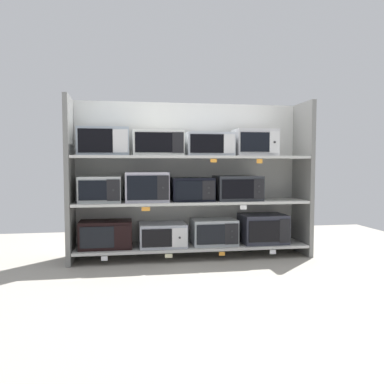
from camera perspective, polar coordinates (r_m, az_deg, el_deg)
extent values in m
cube|color=gray|center=(3.72, 2.62, -12.86)|extent=(6.62, 6.00, 0.02)
cube|color=#B2B2AD|center=(4.82, -0.55, 1.93)|extent=(2.82, 0.04, 1.79)
cube|color=slate|center=(4.52, -17.02, 1.62)|extent=(0.05, 0.52, 1.79)
cube|color=slate|center=(4.95, 15.51, 1.83)|extent=(0.05, 0.52, 1.79)
cube|color=beige|center=(4.64, 0.00, -7.72)|extent=(2.62, 0.52, 0.03)
cube|color=black|center=(4.55, -12.16, -5.91)|extent=(0.57, 0.35, 0.30)
cube|color=black|center=(4.38, -13.37, -6.31)|extent=(0.36, 0.01, 0.23)
cube|color=black|center=(4.37, -9.85, -6.28)|extent=(0.18, 0.01, 0.24)
cube|color=#989DA8|center=(4.57, -4.24, -6.06)|extent=(0.52, 0.42, 0.26)
cube|color=black|center=(4.35, -5.00, -6.57)|extent=(0.32, 0.01, 0.20)
cube|color=silver|center=(4.38, -1.78, -6.49)|extent=(0.17, 0.01, 0.21)
cylinder|color=#262628|center=(4.37, -1.76, -6.51)|extent=(0.02, 0.01, 0.02)
cube|color=#9FA7AB|center=(4.66, 3.12, -5.66)|extent=(0.51, 0.35, 0.29)
cube|color=black|center=(4.47, 2.71, -6.08)|extent=(0.32, 0.01, 0.22)
cube|color=black|center=(4.52, 5.67, -5.96)|extent=(0.16, 0.01, 0.23)
cylinder|color=#262628|center=(4.52, 5.70, -6.38)|extent=(0.02, 0.01, 0.02)
cylinder|color=#262628|center=(4.51, 5.71, -5.58)|extent=(0.02, 0.01, 0.02)
cube|color=#282A35|center=(4.82, 10.05, -5.13)|extent=(0.52, 0.41, 0.34)
cube|color=black|center=(4.60, 10.27, -5.55)|extent=(0.36, 0.01, 0.24)
cube|color=black|center=(4.69, 13.07, -5.41)|extent=(0.12, 0.01, 0.27)
cube|color=white|center=(4.34, -12.37, -9.23)|extent=(0.07, 0.00, 0.05)
cube|color=beige|center=(4.35, -3.33, -9.06)|extent=(0.08, 0.00, 0.04)
cube|color=orange|center=(4.45, 4.29, -8.76)|extent=(0.07, 0.00, 0.04)
cube|color=white|center=(4.63, 11.43, -8.38)|extent=(0.07, 0.00, 0.05)
cube|color=beige|center=(4.56, 0.00, -1.44)|extent=(2.62, 0.52, 0.03)
cube|color=#B0B6B6|center=(4.50, -12.97, 0.38)|extent=(0.46, 0.35, 0.28)
cube|color=black|center=(4.32, -13.97, 0.22)|extent=(0.29, 0.01, 0.21)
cube|color=black|center=(4.31, -11.13, 0.26)|extent=(0.14, 0.01, 0.23)
cylinder|color=#262628|center=(4.30, -11.14, 0.25)|extent=(0.02, 0.01, 0.02)
cube|color=#B3B0C0|center=(4.49, -6.49, 0.75)|extent=(0.47, 0.41, 0.33)
cube|color=black|center=(4.28, -7.11, 0.58)|extent=(0.32, 0.01, 0.26)
cube|color=black|center=(4.30, -4.14, 0.62)|extent=(0.13, 0.01, 0.26)
cylinder|color=#262628|center=(4.29, -4.13, 0.61)|extent=(0.02, 0.01, 0.02)
cube|color=black|center=(4.55, 0.00, 0.39)|extent=(0.47, 0.37, 0.26)
cube|color=black|center=(4.35, -0.44, 0.23)|extent=(0.30, 0.01, 0.21)
cube|color=black|center=(4.40, 2.39, 0.26)|extent=(0.14, 0.01, 0.21)
cylinder|color=#262628|center=(4.39, 2.41, -0.12)|extent=(0.02, 0.01, 0.02)
cylinder|color=#262628|center=(4.38, 2.41, 0.63)|extent=(0.02, 0.01, 0.02)
cube|color=#292C31|center=(4.67, 6.47, 0.58)|extent=(0.51, 0.41, 0.28)
cube|color=black|center=(4.45, 6.56, 0.41)|extent=(0.36, 0.01, 0.21)
cube|color=black|center=(4.52, 9.49, 0.44)|extent=(0.12, 0.01, 0.23)
cylinder|color=#262628|center=(4.52, 9.52, 0.04)|extent=(0.02, 0.01, 0.02)
cylinder|color=#262628|center=(4.51, 9.53, 0.83)|extent=(0.02, 0.01, 0.02)
cube|color=orange|center=(4.25, -6.59, -2.42)|extent=(0.09, 0.00, 0.04)
cube|color=white|center=(4.43, 7.33, -2.19)|extent=(0.08, 0.00, 0.05)
cube|color=beige|center=(4.54, 0.00, 4.97)|extent=(2.62, 0.52, 0.03)
cube|color=#96A3AF|center=(4.49, -12.49, 7.02)|extent=(0.55, 0.34, 0.30)
cube|color=black|center=(4.32, -13.59, 7.13)|extent=(0.36, 0.01, 0.25)
cube|color=silver|center=(4.31, -10.16, 7.18)|extent=(0.16, 0.01, 0.24)
cube|color=silver|center=(4.50, -4.92, 6.92)|extent=(0.55, 0.38, 0.28)
cube|color=black|center=(4.30, -5.46, 7.05)|extent=(0.40, 0.01, 0.21)
cube|color=black|center=(4.33, -2.00, 7.05)|extent=(0.12, 0.01, 0.22)
cube|color=#B1B8C0|center=(4.58, 2.37, 6.78)|extent=(0.53, 0.39, 0.26)
cube|color=black|center=(4.38, 2.16, 6.91)|extent=(0.37, 0.01, 0.20)
cube|color=silver|center=(4.44, 5.33, 6.86)|extent=(0.13, 0.01, 0.21)
cube|color=#BDBDBE|center=(4.73, 8.88, 6.92)|extent=(0.48, 0.35, 0.31)
cube|color=black|center=(4.54, 8.97, 7.05)|extent=(0.33, 0.01, 0.22)
cube|color=silver|center=(4.61, 11.64, 6.96)|extent=(0.12, 0.01, 0.24)
cylinder|color=#262628|center=(4.61, 11.68, 6.97)|extent=(0.02, 0.01, 0.02)
cube|color=orange|center=(4.32, 3.10, 4.49)|extent=(0.07, 0.00, 0.04)
cube|color=orange|center=(4.46, 9.59, 4.36)|extent=(0.07, 0.00, 0.05)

